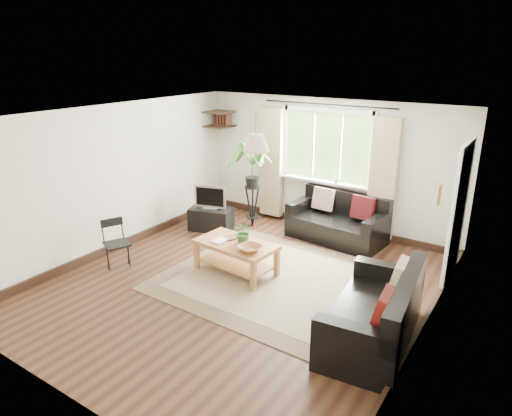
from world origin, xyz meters
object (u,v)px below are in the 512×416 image
Objects in this scene: folding_chair at (117,245)px; tv_stand at (211,219)px; sofa_right at (373,309)px; sofa_back at (337,219)px; coffee_table at (236,258)px; palm_stand at (252,183)px.

tv_stand is at bearing 18.39° from folding_chair.
sofa_right reaches higher than tv_stand.
sofa_back is 0.97× the size of sofa_right.
sofa_back is at bearing 69.66° from coffee_table.
coffee_table is 1.61× the size of folding_chair.
sofa_right reaches higher than sofa_back.
sofa_back reaches higher than coffee_table.
tv_stand is (-1.42, 1.17, -0.04)m from coffee_table.
coffee_table is 0.70× the size of palm_stand.
folding_chair reaches higher than coffee_table.
palm_stand is at bearing 8.02° from folding_chair.
folding_chair is (-0.21, -2.02, 0.17)m from tv_stand.
sofa_back is at bearing 8.89° from palm_stand.
palm_stand is at bearing 116.52° from coffee_table.
sofa_right is 3.91m from palm_stand.
sofa_right is 2.35m from coffee_table.
palm_stand is (-3.16, 2.26, 0.45)m from sofa_right.
folding_chair is (-2.37, -2.85, -0.02)m from sofa_back.
palm_stand is 2.75m from folding_chair.
tv_stand is 1.03× the size of folding_chair.
sofa_back is at bearing -15.49° from folding_chair.
coffee_table is at bearing -63.48° from palm_stand.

